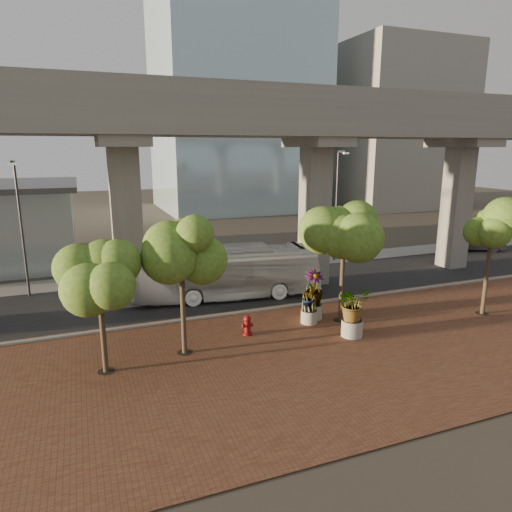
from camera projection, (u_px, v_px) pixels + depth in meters
name	position (u px, v px, depth m)	size (l,w,h in m)	color
ground	(239.00, 302.00, 27.19)	(160.00, 160.00, 0.00)	#3E372D
brick_plaza	(299.00, 357.00, 19.92)	(70.00, 13.00, 0.06)	brown
asphalt_road	(229.00, 292.00, 29.00)	(90.00, 8.00, 0.04)	black
curb_strip	(251.00, 311.00, 25.36)	(70.00, 0.25, 0.16)	gray
far_sidewalk	(206.00, 271.00, 33.99)	(90.00, 3.00, 0.06)	gray
transit_viaduct	(227.00, 176.00, 27.33)	(72.00, 5.60, 12.40)	gray
midrise_block	(395.00, 128.00, 70.43)	(18.00, 16.00, 24.00)	gray
transit_bus	(227.00, 273.00, 27.58)	(2.64, 11.26, 3.14)	white
parked_car	(476.00, 242.00, 40.51)	(1.64, 4.73, 1.56)	black
fire_hydrant	(247.00, 325.00, 22.16)	(0.52, 0.47, 1.04)	maroon
planter_front	(353.00, 306.00, 21.78)	(2.30, 2.30, 2.52)	#ADA89D
planter_right	(314.00, 290.00, 24.05)	(2.45, 2.45, 2.62)	#A69E96
planter_left	(310.00, 299.00, 23.52)	(1.91, 1.91, 2.10)	#ACA89B
street_tree_far_west	(98.00, 274.00, 17.64)	(3.32, 3.32, 5.65)	#433726
street_tree_near_west	(181.00, 251.00, 19.23)	(3.54, 3.54, 6.29)	#433726
street_tree_near_east	(344.00, 234.00, 23.01)	(4.16, 4.16, 6.56)	#433726
street_tree_far_east	(492.00, 228.00, 23.99)	(3.63, 3.63, 6.44)	#433726
streetlamp_west	(20.00, 220.00, 26.98)	(0.41, 1.19, 8.22)	#303035
streetlamp_east	(337.00, 198.00, 35.92)	(0.43, 1.26, 8.72)	#2D2D32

